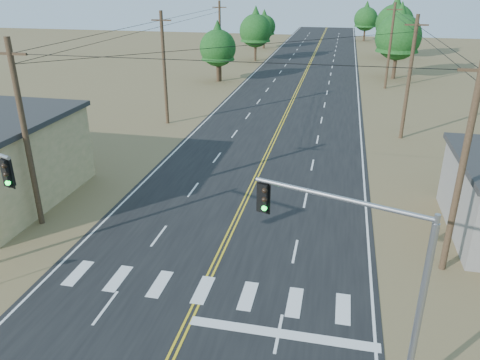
# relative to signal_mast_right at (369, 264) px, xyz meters

# --- Properties ---
(road) EXTENTS (15.00, 200.00, 0.02)m
(road) POSITION_rel_signal_mast_right_xyz_m (-6.45, 25.49, -4.51)
(road) COLOR black
(road) RESTS_ON ground
(utility_pole_left_near) EXTENTS (1.80, 0.30, 10.00)m
(utility_pole_left_near) POSITION_rel_signal_mast_right_xyz_m (-16.95, 7.49, 0.60)
(utility_pole_left_near) COLOR #4C3826
(utility_pole_left_near) RESTS_ON ground
(utility_pole_left_mid) EXTENTS (1.80, 0.30, 10.00)m
(utility_pole_left_mid) POSITION_rel_signal_mast_right_xyz_m (-16.95, 27.49, 0.60)
(utility_pole_left_mid) COLOR #4C3826
(utility_pole_left_mid) RESTS_ON ground
(utility_pole_left_far) EXTENTS (1.80, 0.30, 10.00)m
(utility_pole_left_far) POSITION_rel_signal_mast_right_xyz_m (-16.95, 47.49, 0.60)
(utility_pole_left_far) COLOR #4C3826
(utility_pole_left_far) RESTS_ON ground
(utility_pole_right_near) EXTENTS (1.80, 0.30, 10.00)m
(utility_pole_right_near) POSITION_rel_signal_mast_right_xyz_m (4.05, 7.49, 0.60)
(utility_pole_right_near) COLOR #4C3826
(utility_pole_right_near) RESTS_ON ground
(utility_pole_right_mid) EXTENTS (1.80, 0.30, 10.00)m
(utility_pole_right_mid) POSITION_rel_signal_mast_right_xyz_m (4.05, 27.49, 0.60)
(utility_pole_right_mid) COLOR #4C3826
(utility_pole_right_mid) RESTS_ON ground
(utility_pole_right_far) EXTENTS (1.80, 0.30, 10.00)m
(utility_pole_right_far) POSITION_rel_signal_mast_right_xyz_m (4.05, 47.49, 0.60)
(utility_pole_right_far) COLOR #4C3826
(utility_pole_right_far) RESTS_ON ground
(signal_mast_right) EXTENTS (5.43, 1.96, 6.66)m
(signal_mast_right) POSITION_rel_signal_mast_right_xyz_m (0.00, 0.00, 0.00)
(signal_mast_right) COLOR gray
(signal_mast_right) RESTS_ON ground
(tree_left_near) EXTENTS (4.67, 4.67, 7.78)m
(tree_left_near) POSITION_rel_signal_mast_right_xyz_m (-17.21, 47.34, 0.23)
(tree_left_near) COLOR #3F2D1E
(tree_left_near) RESTS_ON ground
(tree_left_mid) EXTENTS (5.19, 5.19, 8.66)m
(tree_left_mid) POSITION_rel_signal_mast_right_xyz_m (-15.50, 64.88, 0.78)
(tree_left_mid) COLOR #3F2D1E
(tree_left_mid) RESTS_ON ground
(tree_left_far) EXTENTS (4.37, 4.37, 7.28)m
(tree_left_far) POSITION_rel_signal_mast_right_xyz_m (-16.61, 79.95, -0.07)
(tree_left_far) COLOR #3F2D1E
(tree_left_far) RESTS_ON ground
(tree_right_near) EXTENTS (5.94, 5.94, 9.90)m
(tree_right_near) POSITION_rel_signal_mast_right_xyz_m (5.54, 54.13, 1.54)
(tree_right_near) COLOR #3F2D1E
(tree_right_near) RESTS_ON ground
(tree_right_mid) EXTENTS (6.16, 6.16, 10.26)m
(tree_right_mid) POSITION_rel_signal_mast_right_xyz_m (6.53, 72.20, 1.76)
(tree_right_mid) COLOR #3F2D1E
(tree_right_mid) RESTS_ON ground
(tree_right_far) EXTENTS (4.95, 4.95, 8.24)m
(tree_right_far) POSITION_rel_signal_mast_right_xyz_m (2.73, 96.11, 0.53)
(tree_right_far) COLOR #3F2D1E
(tree_right_far) RESTS_ON ground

